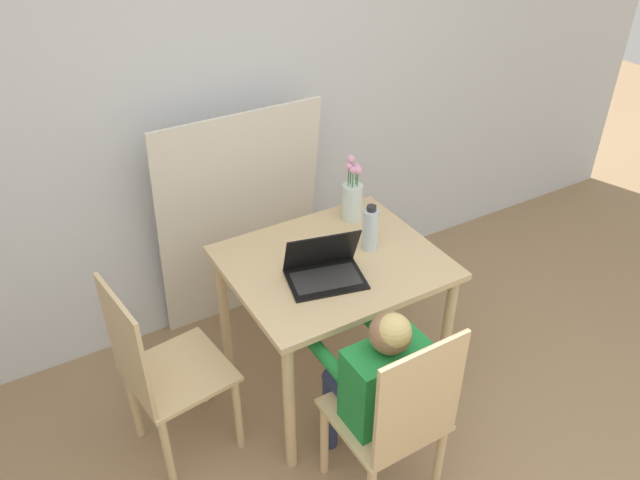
{
  "coord_description": "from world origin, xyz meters",
  "views": [
    {
      "loc": [
        -0.92,
        -0.54,
        2.39
      ],
      "look_at": [
        0.17,
        1.32,
        0.93
      ],
      "focal_mm": 35.0,
      "sensor_mm": 36.0,
      "label": 1
    }
  ],
  "objects_px": {
    "chair_spare": "(162,373)",
    "water_bottle": "(370,229)",
    "person_seated": "(377,376)",
    "flower_vase": "(352,198)",
    "chair_occupied": "(395,419)",
    "laptop": "(324,267)"
  },
  "relations": [
    {
      "from": "chair_spare",
      "to": "water_bottle",
      "type": "distance_m",
      "value": 1.1
    },
    {
      "from": "chair_occupied",
      "to": "chair_spare",
      "type": "bearing_deg",
      "value": -45.4
    },
    {
      "from": "flower_vase",
      "to": "water_bottle",
      "type": "bearing_deg",
      "value": -105.19
    },
    {
      "from": "person_seated",
      "to": "flower_vase",
      "type": "relative_size",
      "value": 2.85
    },
    {
      "from": "chair_occupied",
      "to": "laptop",
      "type": "height_order",
      "value": "laptop"
    },
    {
      "from": "chair_spare",
      "to": "person_seated",
      "type": "bearing_deg",
      "value": -136.16
    },
    {
      "from": "chair_occupied",
      "to": "laptop",
      "type": "relative_size",
      "value": 2.57
    },
    {
      "from": "chair_spare",
      "to": "water_bottle",
      "type": "bearing_deg",
      "value": -97.37
    },
    {
      "from": "chair_spare",
      "to": "laptop",
      "type": "relative_size",
      "value": 2.57
    },
    {
      "from": "water_bottle",
      "to": "flower_vase",
      "type": "bearing_deg",
      "value": 74.81
    },
    {
      "from": "chair_spare",
      "to": "person_seated",
      "type": "xyz_separation_m",
      "value": [
        0.7,
        -0.56,
        0.12
      ]
    },
    {
      "from": "person_seated",
      "to": "water_bottle",
      "type": "relative_size",
      "value": 4.26
    },
    {
      "from": "water_bottle",
      "to": "person_seated",
      "type": "bearing_deg",
      "value": -120.79
    },
    {
      "from": "chair_spare",
      "to": "flower_vase",
      "type": "relative_size",
      "value": 2.82
    },
    {
      "from": "chair_occupied",
      "to": "water_bottle",
      "type": "distance_m",
      "value": 0.86
    },
    {
      "from": "chair_occupied",
      "to": "laptop",
      "type": "distance_m",
      "value": 0.69
    },
    {
      "from": "chair_spare",
      "to": "flower_vase",
      "type": "xyz_separation_m",
      "value": [
        1.1,
        0.26,
        0.39
      ]
    },
    {
      "from": "chair_spare",
      "to": "person_seated",
      "type": "distance_m",
      "value": 0.9
    },
    {
      "from": "chair_occupied",
      "to": "flower_vase",
      "type": "height_order",
      "value": "flower_vase"
    },
    {
      "from": "laptop",
      "to": "flower_vase",
      "type": "height_order",
      "value": "flower_vase"
    },
    {
      "from": "chair_spare",
      "to": "laptop",
      "type": "distance_m",
      "value": 0.81
    },
    {
      "from": "laptop",
      "to": "flower_vase",
      "type": "bearing_deg",
      "value": 56.94
    }
  ]
}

